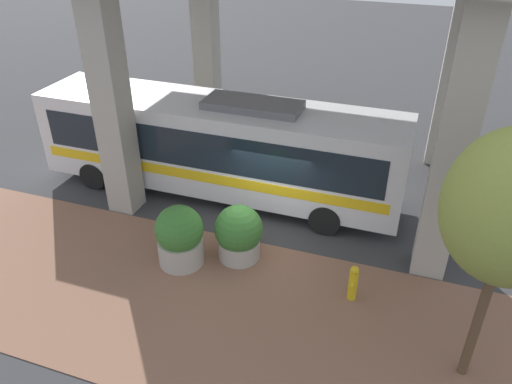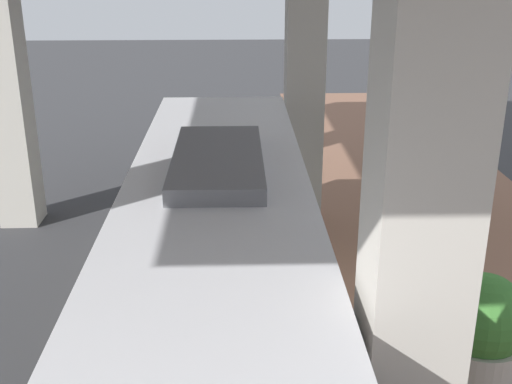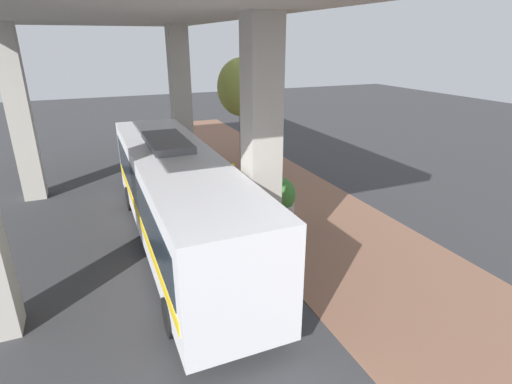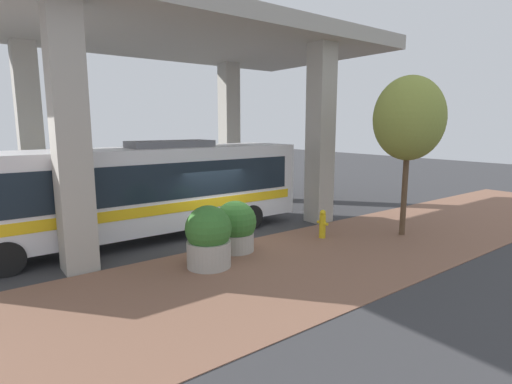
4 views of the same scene
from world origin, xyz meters
TOP-DOWN VIEW (x-y plane):
  - ground_plane at (0.00, 0.00)m, footprint 80.00×80.00m
  - sidewalk_strip at (-3.00, 0.00)m, footprint 6.00×40.00m
  - bus at (2.41, 2.29)m, footprint 2.76×12.49m
  - fire_hydrant at (-1.48, -3.09)m, footprint 0.50×0.24m
  - planter_front at (-1.59, 1.82)m, footprint 1.36×1.36m
  - planter_middle at (-0.81, 0.33)m, footprint 1.39×1.39m

SIDE VIEW (x-z plane):
  - ground_plane at x=0.00m, z-range 0.00..0.00m
  - sidewalk_strip at x=-3.00m, z-range 0.00..0.02m
  - fire_hydrant at x=-1.48m, z-range 0.01..1.08m
  - planter_middle at x=-0.81m, z-range -0.02..1.68m
  - planter_front at x=-1.59m, z-range -0.02..1.83m
  - bus at x=2.41m, z-range 0.15..3.74m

